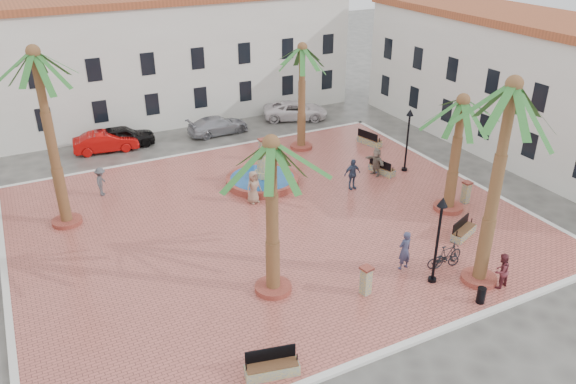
% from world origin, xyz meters
% --- Properties ---
extents(ground, '(120.00, 120.00, 0.00)m').
position_xyz_m(ground, '(0.00, 0.00, 0.00)').
color(ground, '#56544F').
rests_on(ground, ground).
extents(plaza, '(26.00, 22.00, 0.15)m').
position_xyz_m(plaza, '(0.00, 0.00, 0.07)').
color(plaza, '#B3584D').
rests_on(plaza, ground).
extents(kerb_n, '(26.30, 0.30, 0.16)m').
position_xyz_m(kerb_n, '(0.00, 11.00, 0.08)').
color(kerb_n, silver).
rests_on(kerb_n, ground).
extents(kerb_s, '(26.30, 0.30, 0.16)m').
position_xyz_m(kerb_s, '(0.00, -11.00, 0.08)').
color(kerb_s, silver).
rests_on(kerb_s, ground).
extents(kerb_e, '(0.30, 22.30, 0.16)m').
position_xyz_m(kerb_e, '(13.00, 0.00, 0.08)').
color(kerb_e, silver).
rests_on(kerb_e, ground).
extents(kerb_w, '(0.30, 22.30, 0.16)m').
position_xyz_m(kerb_w, '(-13.00, 0.00, 0.08)').
color(kerb_w, silver).
rests_on(kerb_w, ground).
extents(building_north, '(30.40, 7.40, 9.50)m').
position_xyz_m(building_north, '(-0.00, 19.99, 4.77)').
color(building_north, silver).
rests_on(building_north, ground).
extents(building_east, '(7.40, 26.40, 9.00)m').
position_xyz_m(building_east, '(19.99, 2.00, 4.52)').
color(building_east, silver).
rests_on(building_east, ground).
extents(fountain, '(4.38, 4.38, 2.26)m').
position_xyz_m(fountain, '(1.46, 4.34, 0.46)').
color(fountain, '#9F4033').
rests_on(fountain, plaza).
extents(palm_nw, '(4.97, 4.97, 9.38)m').
position_xyz_m(palm_nw, '(-9.77, 4.61, 8.28)').
color(palm_nw, '#9F4033').
rests_on(palm_nw, plaza).
extents(palm_sw, '(5.22, 5.22, 7.20)m').
position_xyz_m(palm_sw, '(-2.60, -5.64, 6.15)').
color(palm_sw, '#9F4033').
rests_on(palm_sw, plaza).
extents(palm_s, '(5.09, 5.09, 9.31)m').
position_xyz_m(palm_s, '(5.88, -9.19, 8.19)').
color(palm_s, '#9F4033').
rests_on(palm_s, plaza).
extents(palm_e, '(5.19, 5.19, 6.61)m').
position_xyz_m(palm_e, '(9.26, -3.33, 5.59)').
color(palm_e, '#9F4033').
rests_on(palm_e, plaza).
extents(palm_ne, '(4.94, 4.94, 7.31)m').
position_xyz_m(palm_ne, '(6.31, 8.37, 6.31)').
color(palm_ne, '#9F4033').
rests_on(palm_ne, plaza).
extents(bench_s, '(2.02, 1.01, 1.02)m').
position_xyz_m(bench_s, '(-4.82, -10.15, 0.44)').
color(bench_s, gray).
rests_on(bench_s, plaza).
extents(bench_se, '(1.87, 1.18, 0.95)m').
position_xyz_m(bench_se, '(7.93, -5.95, 0.42)').
color(bench_se, gray).
rests_on(bench_se, plaza).
extents(bench_e, '(0.96, 1.88, 0.95)m').
position_xyz_m(bench_e, '(8.82, 2.32, 0.42)').
color(bench_e, gray).
rests_on(bench_e, plaza).
extents(bench_ne, '(1.01, 2.00, 1.01)m').
position_xyz_m(bench_ne, '(10.93, 6.78, 0.44)').
color(bench_ne, gray).
rests_on(bench_ne, plaza).
extents(lamppost_s, '(0.46, 0.46, 4.19)m').
position_xyz_m(lamppost_s, '(3.99, -8.28, 2.99)').
color(lamppost_s, black).
rests_on(lamppost_s, plaza).
extents(lamppost_e, '(0.44, 0.44, 4.08)m').
position_xyz_m(lamppost_e, '(10.35, 1.98, 2.91)').
color(lamppost_e, black).
rests_on(lamppost_e, plaza).
extents(bollard_se, '(0.56, 0.56, 1.34)m').
position_xyz_m(bollard_se, '(0.82, -7.67, 0.84)').
color(bollard_se, gray).
rests_on(bollard_se, plaza).
extents(bollard_n, '(0.54, 0.54, 1.47)m').
position_xyz_m(bollard_n, '(3.05, 7.70, 0.91)').
color(bollard_n, gray).
rests_on(bollard_n, plaza).
extents(bollard_e, '(0.50, 0.50, 1.30)m').
position_xyz_m(bollard_e, '(10.64, -3.17, 0.82)').
color(bollard_e, gray).
rests_on(bollard_e, plaza).
extents(litter_bin, '(0.37, 0.37, 0.72)m').
position_xyz_m(litter_bin, '(4.79, -10.40, 0.51)').
color(litter_bin, black).
rests_on(litter_bin, plaza).
extents(cyclist_a, '(0.74, 0.52, 1.93)m').
position_xyz_m(cyclist_a, '(3.46, -6.86, 1.12)').
color(cyclist_a, '#353754').
rests_on(cyclist_a, plaza).
extents(bicycle_a, '(1.67, 0.89, 0.83)m').
position_xyz_m(bicycle_a, '(5.15, -7.63, 0.57)').
color(bicycle_a, black).
rests_on(bicycle_a, plaza).
extents(cyclist_b, '(0.88, 0.73, 1.66)m').
position_xyz_m(cyclist_b, '(6.32, -9.93, 0.98)').
color(cyclist_b, maroon).
rests_on(cyclist_b, plaza).
extents(bicycle_b, '(1.86, 0.67, 1.10)m').
position_xyz_m(bicycle_b, '(5.42, -7.57, 0.70)').
color(bicycle_b, black).
rests_on(bicycle_b, plaza).
extents(pedestrian_fountain_a, '(1.05, 0.80, 1.92)m').
position_xyz_m(pedestrian_fountain_a, '(0.00, 2.30, 1.11)').
color(pedestrian_fountain_a, '#93725D').
rests_on(pedestrian_fountain_a, plaza).
extents(pedestrian_fountain_b, '(1.10, 0.46, 1.88)m').
position_xyz_m(pedestrian_fountain_b, '(5.93, 1.31, 1.09)').
color(pedestrian_fountain_b, '#333F59').
rests_on(pedestrian_fountain_b, plaza).
extents(pedestrian_north, '(1.03, 1.27, 1.71)m').
position_xyz_m(pedestrian_north, '(-7.44, 7.17, 1.00)').
color(pedestrian_north, '#47474C').
rests_on(pedestrian_north, plaza).
extents(pedestrian_east, '(0.70, 1.69, 1.77)m').
position_xyz_m(pedestrian_east, '(8.30, 2.26, 1.04)').
color(pedestrian_east, '#726457').
rests_on(pedestrian_east, plaza).
extents(car_black, '(4.56, 2.10, 1.51)m').
position_xyz_m(car_black, '(-4.62, 14.65, 0.76)').
color(car_black, black).
rests_on(car_black, ground).
extents(car_red, '(4.47, 1.98, 1.43)m').
position_xyz_m(car_red, '(-5.87, 14.30, 0.71)').
color(car_red, '#B10A08').
rests_on(car_red, ground).
extents(car_silver, '(4.69, 2.15, 1.33)m').
position_xyz_m(car_silver, '(2.29, 14.05, 0.67)').
color(car_silver, '#9B9CA3').
rests_on(car_silver, ground).
extents(car_white, '(5.60, 4.12, 1.41)m').
position_xyz_m(car_white, '(9.04, 14.41, 0.71)').
color(car_white, silver).
rests_on(car_white, ground).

